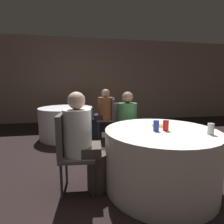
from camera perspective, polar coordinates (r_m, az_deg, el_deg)
name	(u,v)px	position (r m, az deg, el deg)	size (l,w,h in m)	color
ground_plane	(154,187)	(2.43, 13.69, -22.57)	(16.00, 16.00, 0.00)	black
wall_back	(106,81)	(6.19, -2.06, 10.17)	(16.00, 0.06, 2.80)	gray
table_near	(160,158)	(2.30, 15.34, -14.31)	(1.35, 1.35, 0.73)	white
table_far	(66,122)	(4.35, -14.64, -3.30)	(1.26, 1.26, 0.73)	silver
chair_near_north	(125,124)	(3.16, 4.26, -4.05)	(0.46, 0.46, 0.93)	#59514C
chair_near_west	(69,146)	(2.12, -13.76, -10.85)	(0.43, 0.43, 0.93)	#59514C
chair_far_east	(110,115)	(4.16, -0.73, -0.90)	(0.47, 0.47, 0.93)	#59514C
chair_far_north	(76,109)	(5.32, -11.77, 1.06)	(0.47, 0.47, 0.93)	#59514C
person_floral_shirt	(103,113)	(4.16, -2.91, -0.24)	(0.52, 0.41, 1.16)	black
person_green_jacket	(129,125)	(3.00, 5.54, -4.28)	(0.36, 0.50, 1.14)	black
person_white_shirt	(84,142)	(2.08, -9.21, -9.80)	(0.50, 0.34, 1.18)	#4C4238
pizza_plate_near	(158,126)	(2.33, 14.83, -4.41)	(0.26, 0.26, 0.02)	white
soda_can_blue	(156,126)	(2.09, 14.21, -4.41)	(0.07, 0.07, 0.12)	#1E38A5
soda_can_red	(166,126)	(2.14, 17.15, -4.24)	(0.07, 0.07, 0.12)	red
soda_can_silver	(211,129)	(2.17, 29.55, -4.84)	(0.07, 0.07, 0.12)	silver
cup_far	(79,103)	(4.64, -10.66, 2.78)	(0.09, 0.09, 0.10)	white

